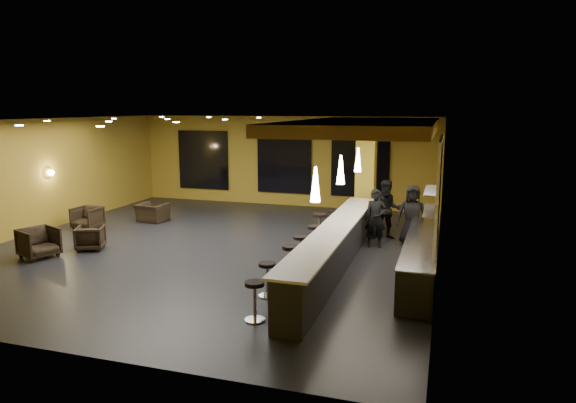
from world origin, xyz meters
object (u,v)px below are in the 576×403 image
(pendant_2, at_px, (358,160))
(armchair_c, at_px, (87,218))
(bar_stool_5, at_px, (320,224))
(bar_stool_2, at_px, (291,258))
(bar_stool_0, at_px, (255,296))
(prep_counter, at_px, (422,253))
(staff_a, at_px, (376,218))
(armchair_a, at_px, (39,243))
(bar_stool_1, at_px, (267,275))
(column, at_px, (366,174))
(bar_stool_4, at_px, (314,236))
(bar_stool_3, at_px, (300,246))
(bar_stool_6, at_px, (333,218))
(bar_counter, at_px, (335,249))
(staff_c, at_px, (412,216))
(armchair_d, at_px, (152,213))
(pendant_1, at_px, (341,170))
(staff_b, at_px, (387,210))
(pendant_0, at_px, (315,184))
(armchair_b, at_px, (90,238))

(pendant_2, xyz_separation_m, armchair_c, (-8.44, -1.29, -1.99))
(armchair_c, xyz_separation_m, bar_stool_5, (7.50, 0.59, 0.18))
(bar_stool_2, bearing_deg, bar_stool_0, -89.83)
(prep_counter, relative_size, armchair_c, 7.59)
(staff_a, xyz_separation_m, bar_stool_2, (-1.42, -3.40, -0.29))
(armchair_a, bearing_deg, bar_stool_1, -76.51)
(pendant_2, height_order, armchair_a, pendant_2)
(column, height_order, bar_stool_0, column)
(bar_stool_1, distance_m, bar_stool_4, 3.28)
(column, bearing_deg, bar_stool_3, -101.27)
(bar_stool_5, bearing_deg, bar_stool_6, 83.48)
(bar_counter, height_order, staff_c, staff_c)
(bar_stool_2, bearing_deg, armchair_d, 144.94)
(pendant_2, relative_size, bar_stool_5, 0.83)
(pendant_1, distance_m, staff_a, 2.43)
(staff_b, xyz_separation_m, staff_c, (0.74, -0.54, -0.02))
(prep_counter, bearing_deg, staff_b, 112.48)
(bar_stool_3, relative_size, bar_stool_4, 0.93)
(prep_counter, height_order, bar_stool_2, prep_counter)
(pendant_0, relative_size, bar_stool_6, 0.97)
(bar_stool_1, relative_size, bar_stool_2, 0.88)
(pendant_1, bearing_deg, pendant_2, 90.00)
(pendant_1, distance_m, armchair_b, 7.10)
(armchair_a, relative_size, armchair_d, 0.90)
(staff_c, xyz_separation_m, bar_stool_0, (-2.36, -6.15, -0.39))
(pendant_1, bearing_deg, bar_stool_3, -155.80)
(column, distance_m, bar_stool_1, 7.00)
(armchair_b, relative_size, bar_stool_3, 1.00)
(column, height_order, bar_stool_5, column)
(pendant_0, height_order, pendant_1, same)
(column, relative_size, pendant_1, 5.00)
(bar_stool_1, bearing_deg, bar_stool_4, 87.08)
(pendant_0, distance_m, pendant_1, 2.50)
(prep_counter, xyz_separation_m, bar_stool_1, (-2.95, -2.71, 0.03))
(bar_counter, xyz_separation_m, column, (0.00, 4.60, 1.25))
(armchair_a, bearing_deg, bar_stool_3, -56.75)
(column, relative_size, bar_stool_4, 4.51)
(bar_stool_4, distance_m, bar_stool_5, 1.26)
(staff_c, bearing_deg, bar_stool_0, -118.33)
(pendant_1, relative_size, bar_stool_4, 0.90)
(column, distance_m, bar_stool_6, 1.87)
(pendant_0, height_order, pendant_2, same)
(pendant_1, relative_size, bar_stool_1, 0.97)
(pendant_1, distance_m, staff_b, 3.25)
(bar_stool_1, height_order, bar_stool_4, bar_stool_4)
(pendant_1, distance_m, armchair_a, 8.00)
(prep_counter, xyz_separation_m, column, (-2.00, 4.10, 1.32))
(armchair_a, height_order, bar_stool_4, armchair_a)
(armchair_b, xyz_separation_m, bar_stool_2, (6.00, -0.85, 0.20))
(bar_stool_3, xyz_separation_m, bar_stool_5, (-0.05, 2.21, 0.08))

